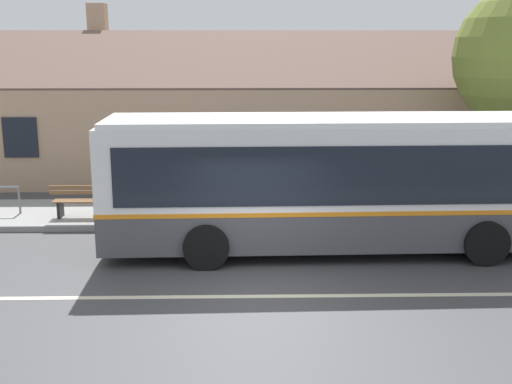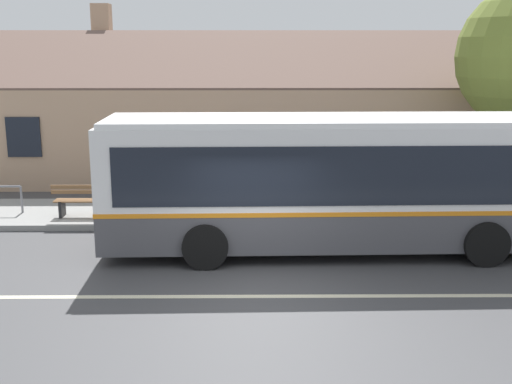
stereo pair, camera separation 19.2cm
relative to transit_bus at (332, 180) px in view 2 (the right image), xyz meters
The scene contains 7 objects.
ground_plane 3.81m from the transit_bus, 121.81° to the right, with size 300.00×300.00×0.00m, color #424244.
sidewalk_far 3.93m from the transit_bus, 120.17° to the left, with size 60.00×3.00×0.15m, color gray.
lane_divider_stripe 3.81m from the transit_bus, 121.81° to the right, with size 60.00×0.16×0.01m, color beige.
community_building 10.88m from the transit_bus, 101.48° to the left, with size 20.80×9.01×6.31m.
transit_bus is the anchor object (origin of this frame).
bench_by_building 6.86m from the transit_bus, 158.76° to the left, with size 1.83×0.51×0.94m.
bike_rack 9.37m from the transit_bus, 161.52° to the left, with size 1.16×0.06×0.78m.
Camera 2 is at (-0.09, -11.59, 4.73)m, focal length 45.00 mm.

